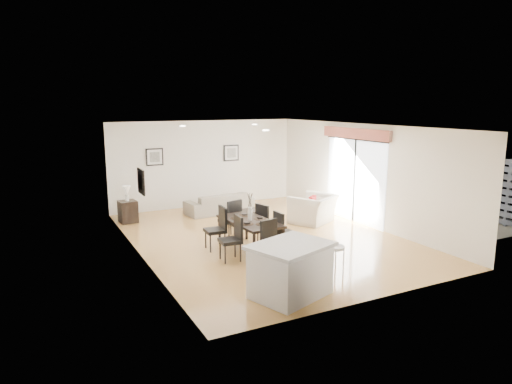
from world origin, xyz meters
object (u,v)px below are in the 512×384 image
armchair (313,209)px  dining_chair_foot (232,217)px  dining_chair_enear (282,229)px  kitchen_island (290,270)px  dining_chair_head (272,240)px  side_table (128,212)px  dining_chair_efar (265,221)px  coffee_table (246,217)px  sofa (219,203)px  bar_stool (335,252)px  dining_chair_wnear (234,236)px  dining_chair_wfar (219,226)px  dining_table (250,223)px

armchair → dining_chair_foot: size_ratio=1.23×
dining_chair_enear → kitchen_island: (-1.06, -2.09, -0.04)m
dining_chair_head → side_table: 5.11m
dining_chair_efar → kitchen_island: same height
dining_chair_head → coffee_table: 3.27m
dining_chair_efar → coffee_table: bearing=-26.4°
dining_chair_enear → sofa: bearing=-2.8°
dining_chair_enear → bar_stool: dining_chair_enear is taller
sofa → dining_chair_wnear: (-1.34, -4.03, 0.23)m
dining_chair_foot → coffee_table: dining_chair_foot is taller
dining_chair_enear → bar_stool: 2.10m
dining_chair_efar → bar_stool: bearing=160.8°
dining_chair_foot → bar_stool: dining_chair_foot is taller
dining_chair_enear → coffee_table: bearing=-7.5°
bar_stool → dining_chair_efar: bearing=87.0°
coffee_table → kitchen_island: 4.80m
dining_chair_wfar → side_table: size_ratio=1.60×
dining_chair_efar → dining_chair_wnear: bearing=108.7°
dining_chair_wfar → dining_chair_foot: size_ratio=1.01×
dining_chair_enear → coffee_table: dining_chair_enear is taller
dining_chair_wnear → dining_chair_head: (0.57, -0.61, -0.01)m
armchair → bar_stool: bearing=33.1°
dining_chair_efar → kitchen_island: (-1.06, -2.90, -0.05)m
armchair → dining_chair_enear: size_ratio=1.29×
sofa → kitchen_island: bearing=72.9°
sofa → dining_chair_enear: bearing=81.9°
kitchen_island → bar_stool: 0.93m
dining_chair_efar → coffee_table: (0.31, 1.70, -0.33)m
dining_chair_foot → dining_chair_efar: bearing=116.1°
dining_table → dining_chair_efar: 0.72m
dining_chair_foot → coffee_table: bearing=-145.1°
sofa → coffee_table: size_ratio=2.23×
dining_chair_foot → side_table: bearing=-69.7°
sofa → dining_chair_wnear: 4.26m
dining_chair_foot → kitchen_island: (-0.50, -3.53, -0.07)m
dining_table → dining_chair_foot: 1.03m
dining_chair_foot → sofa: bearing=-121.4°
dining_chair_wfar → dining_chair_efar: 1.17m
dining_chair_head → kitchen_island: bearing=-119.2°
dining_chair_wfar → dining_chair_foot: 0.86m
dining_chair_enear → dining_chair_foot: 1.55m
coffee_table → bar_stool: bearing=-101.4°
side_table → dining_chair_wnear: bearing=-72.1°
sofa → dining_chair_wfar: (-1.34, -3.20, 0.24)m
kitchen_island → armchair: bearing=32.6°
armchair → dining_chair_wfar: (-3.20, -0.97, 0.16)m
dining_chair_foot → bar_stool: bearing=81.1°
dining_chair_foot → bar_stool: size_ratio=1.27×
dining_chair_head → kitchen_island: (-0.46, -1.47, -0.05)m
dining_chair_head → bar_stool: dining_chair_head is taller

